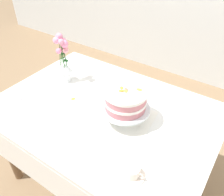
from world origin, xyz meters
TOP-DOWN VIEW (x-y plane):
  - ground_plane at (0.00, 0.00)m, footprint 12.00×12.00m
  - dining_table at (0.00, -0.03)m, footprint 1.40×1.00m
  - linen_napkin at (0.16, -0.01)m, footprint 0.36×0.36m
  - cake_stand at (0.16, -0.01)m, footprint 0.29×0.29m
  - layer_cake at (0.16, -0.01)m, footprint 0.25×0.25m
  - flower_vase at (-0.43, 0.11)m, footprint 0.11×0.10m
  - teacup at (0.40, -0.32)m, footprint 0.13×0.13m
  - loose_petal_0 at (-0.23, -0.03)m, footprint 0.03×0.03m
  - loose_petal_1 at (-0.52, -0.23)m, footprint 0.04×0.04m

SIDE VIEW (x-z plane):
  - ground_plane at x=0.00m, z-range 0.00..0.00m
  - dining_table at x=0.00m, z-range 0.28..1.02m
  - linen_napkin at x=0.16m, z-range 0.74..0.74m
  - loose_petal_1 at x=-0.52m, z-range 0.74..0.74m
  - loose_petal_0 at x=-0.23m, z-range 0.74..0.75m
  - teacup at x=0.40m, z-range 0.74..0.79m
  - cake_stand at x=0.16m, z-range 0.77..0.87m
  - layer_cake at x=0.16m, z-range 0.84..0.96m
  - flower_vase at x=-0.43m, z-range 0.74..1.10m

